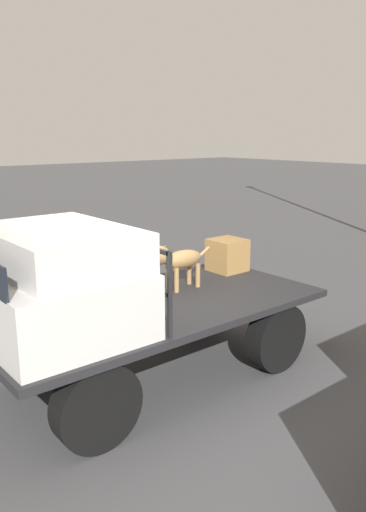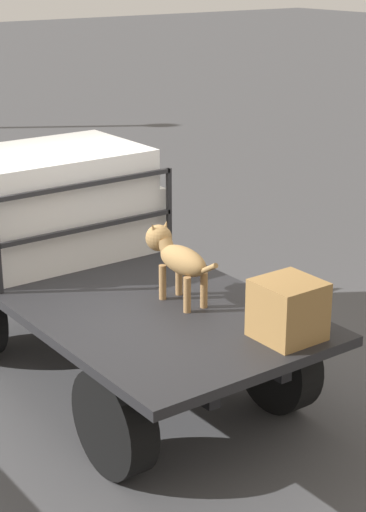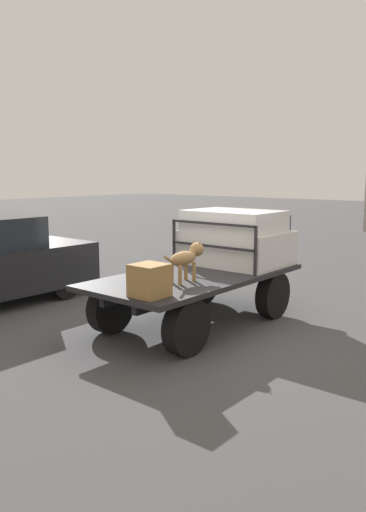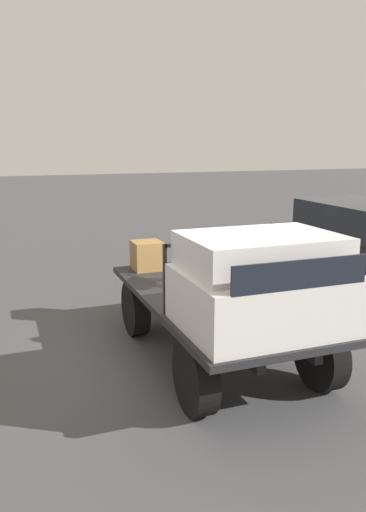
{
  "view_description": "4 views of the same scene",
  "coord_description": "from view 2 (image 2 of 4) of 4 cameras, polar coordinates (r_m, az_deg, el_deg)",
  "views": [
    {
      "loc": [
        3.14,
        4.32,
        2.74
      ],
      "look_at": [
        -0.63,
        -0.24,
        1.29
      ],
      "focal_mm": 35.0,
      "sensor_mm": 36.0,
      "label": 1
    },
    {
      "loc": [
        -5.85,
        3.57,
        3.57
      ],
      "look_at": [
        -0.63,
        -0.24,
        1.29
      ],
      "focal_mm": 60.0,
      "sensor_mm": 36.0,
      "label": 2
    },
    {
      "loc": [
        -6.43,
        -5.05,
        2.54
      ],
      "look_at": [
        -0.63,
        -0.24,
        1.29
      ],
      "focal_mm": 35.0,
      "sensor_mm": 36.0,
      "label": 3
    },
    {
      "loc": [
        5.72,
        -2.61,
        2.84
      ],
      "look_at": [
        -0.63,
        -0.24,
        1.29
      ],
      "focal_mm": 35.0,
      "sensor_mm": 36.0,
      "label": 4
    }
  ],
  "objects": [
    {
      "name": "dog",
      "position": [
        6.94,
        -0.52,
        0.02
      ],
      "size": [
        0.93,
        0.23,
        0.62
      ],
      "rotation": [
        0.0,
        0.0,
        0.03
      ],
      "color": "#9E7547",
      "rests_on": "flatbed_truck"
    },
    {
      "name": "flatbed_truck",
      "position": [
        7.46,
        -4.38,
        -3.87
      ],
      "size": [
        3.9,
        1.9,
        0.88
      ],
      "color": "black",
      "rests_on": "ground"
    },
    {
      "name": "ground_plane",
      "position": [
        7.73,
        -4.26,
        -8.14
      ],
      "size": [
        80.0,
        80.0,
        0.0
      ],
      "primitive_type": "plane",
      "color": "#474749"
    },
    {
      "name": "truck_cab",
      "position": [
        8.19,
        -8.9,
        3.51
      ],
      "size": [
        1.38,
        1.78,
        1.0
      ],
      "color": "silver",
      "rests_on": "flatbed_truck"
    },
    {
      "name": "truck_headboard",
      "position": [
        7.55,
        -6.35,
        2.85
      ],
      "size": [
        0.04,
        1.78,
        0.83
      ],
      "color": "#232326",
      "rests_on": "flatbed_truck"
    },
    {
      "name": "cargo_crate",
      "position": [
        6.34,
        7.01,
        -3.57
      ],
      "size": [
        0.45,
        0.45,
        0.45
      ],
      "color": "olive",
      "rests_on": "flatbed_truck"
    }
  ]
}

